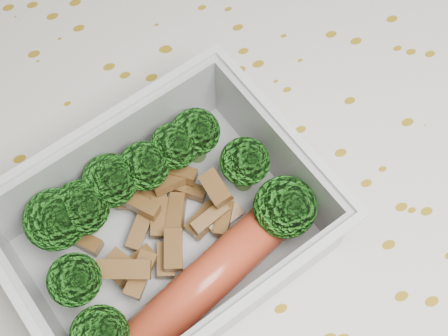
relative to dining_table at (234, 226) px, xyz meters
name	(u,v)px	position (x,y,z in m)	size (l,w,h in m)	color
dining_table	(234,226)	(0.00, 0.00, 0.00)	(1.40, 0.90, 0.75)	brown
tablecloth	(235,204)	(0.00, 0.00, 0.05)	(1.46, 0.96, 0.19)	silver
lunch_container	(168,234)	(-0.06, -0.02, 0.11)	(0.22, 0.19, 0.07)	silver
broccoli_florets	(148,205)	(-0.06, -0.01, 0.13)	(0.18, 0.14, 0.05)	#608C3F
meat_pile	(164,220)	(-0.06, -0.01, 0.11)	(0.12, 0.10, 0.03)	brown
sausage	(209,279)	(-0.05, -0.06, 0.11)	(0.16, 0.08, 0.03)	#B93E23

